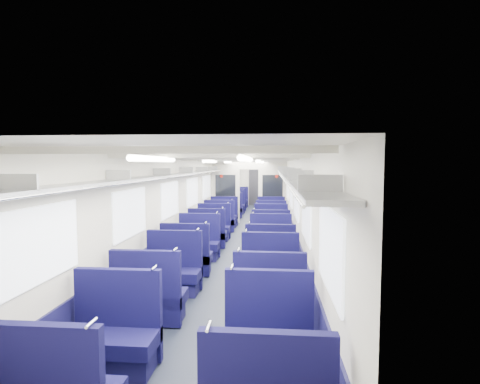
# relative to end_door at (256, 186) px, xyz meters

# --- Properties ---
(floor) EXTENTS (2.80, 18.00, 0.01)m
(floor) POSITION_rel_end_door_xyz_m (0.00, -8.94, -1.00)
(floor) COLOR black
(floor) RESTS_ON ground
(ceiling) EXTENTS (2.80, 18.00, 0.01)m
(ceiling) POSITION_rel_end_door_xyz_m (0.00, -8.94, 1.35)
(ceiling) COLOR silver
(ceiling) RESTS_ON wall_left
(wall_left) EXTENTS (0.02, 18.00, 2.35)m
(wall_left) POSITION_rel_end_door_xyz_m (-1.40, -8.94, 0.18)
(wall_left) COLOR beige
(wall_left) RESTS_ON floor
(dado_left) EXTENTS (0.03, 17.90, 0.70)m
(dado_left) POSITION_rel_end_door_xyz_m (-1.39, -8.94, -0.65)
(dado_left) COLOR #111035
(dado_left) RESTS_ON floor
(wall_right) EXTENTS (0.02, 18.00, 2.35)m
(wall_right) POSITION_rel_end_door_xyz_m (1.40, -8.94, 0.18)
(wall_right) COLOR beige
(wall_right) RESTS_ON floor
(dado_right) EXTENTS (0.03, 17.90, 0.70)m
(dado_right) POSITION_rel_end_door_xyz_m (1.39, -8.94, -0.65)
(dado_right) COLOR #111035
(dado_right) RESTS_ON floor
(wall_far) EXTENTS (2.80, 0.02, 2.35)m
(wall_far) POSITION_rel_end_door_xyz_m (0.00, 0.06, 0.18)
(wall_far) COLOR beige
(wall_far) RESTS_ON floor
(luggage_rack_left) EXTENTS (0.36, 17.40, 0.18)m
(luggage_rack_left) POSITION_rel_end_door_xyz_m (-1.21, -8.94, 0.97)
(luggage_rack_left) COLOR #B2B5BA
(luggage_rack_left) RESTS_ON wall_left
(luggage_rack_right) EXTENTS (0.36, 17.40, 0.18)m
(luggage_rack_right) POSITION_rel_end_door_xyz_m (1.21, -8.94, 0.97)
(luggage_rack_right) COLOR #B2B5BA
(luggage_rack_right) RESTS_ON wall_right
(windows) EXTENTS (2.78, 15.60, 0.75)m
(windows) POSITION_rel_end_door_xyz_m (0.00, -9.40, 0.42)
(windows) COLOR white
(windows) RESTS_ON wall_left
(ceiling_fittings) EXTENTS (2.70, 16.06, 0.11)m
(ceiling_fittings) POSITION_rel_end_door_xyz_m (0.00, -9.20, 1.29)
(ceiling_fittings) COLOR beige
(ceiling_fittings) RESTS_ON ceiling
(end_door) EXTENTS (0.75, 0.06, 2.00)m
(end_door) POSITION_rel_end_door_xyz_m (0.00, 0.00, 0.00)
(end_door) COLOR black
(end_door) RESTS_ON floor
(bulkhead) EXTENTS (2.80, 0.10, 2.35)m
(bulkhead) POSITION_rel_end_door_xyz_m (-0.00, -6.06, 0.23)
(bulkhead) COLOR beige
(bulkhead) RESTS_ON floor
(seat_2) EXTENTS (0.97, 0.53, 1.08)m
(seat_2) POSITION_rel_end_door_xyz_m (-0.83, -16.08, -0.67)
(seat_2) COLOR #0F0D40
(seat_2) RESTS_ON floor
(seat_3) EXTENTS (0.97, 0.53, 1.08)m
(seat_3) POSITION_rel_end_door_xyz_m (0.83, -15.97, -0.67)
(seat_3) COLOR #0F0D40
(seat_3) RESTS_ON floor
(seat_4) EXTENTS (0.97, 0.53, 1.08)m
(seat_4) POSITION_rel_end_door_xyz_m (-0.83, -14.93, -0.67)
(seat_4) COLOR #0F0D40
(seat_4) RESTS_ON floor
(seat_5) EXTENTS (0.97, 0.53, 1.08)m
(seat_5) POSITION_rel_end_door_xyz_m (0.83, -14.88, -0.67)
(seat_5) COLOR #0F0D40
(seat_5) RESTS_ON floor
(seat_6) EXTENTS (0.97, 0.53, 1.08)m
(seat_6) POSITION_rel_end_door_xyz_m (-0.83, -13.70, -0.67)
(seat_6) COLOR #0F0D40
(seat_6) RESTS_ON floor
(seat_7) EXTENTS (0.97, 0.53, 1.08)m
(seat_7) POSITION_rel_end_door_xyz_m (0.83, -13.74, -0.67)
(seat_7) COLOR #0F0D40
(seat_7) RESTS_ON floor
(seat_8) EXTENTS (0.97, 0.53, 1.08)m
(seat_8) POSITION_rel_end_door_xyz_m (-0.83, -12.67, -0.67)
(seat_8) COLOR #0F0D40
(seat_8) RESTS_ON floor
(seat_9) EXTENTS (0.97, 0.53, 1.08)m
(seat_9) POSITION_rel_end_door_xyz_m (0.83, -12.63, -0.67)
(seat_9) COLOR #0F0D40
(seat_9) RESTS_ON floor
(seat_10) EXTENTS (0.97, 0.53, 1.08)m
(seat_10) POSITION_rel_end_door_xyz_m (-0.83, -11.45, -0.67)
(seat_10) COLOR #0F0D40
(seat_10) RESTS_ON floor
(seat_11) EXTENTS (0.97, 0.53, 1.08)m
(seat_11) POSITION_rel_end_door_xyz_m (0.83, -11.38, -0.67)
(seat_11) COLOR #0F0D40
(seat_11) RESTS_ON floor
(seat_12) EXTENTS (0.97, 0.53, 1.08)m
(seat_12) POSITION_rel_end_door_xyz_m (-0.83, -10.26, -0.67)
(seat_12) COLOR #0F0D40
(seat_12) RESTS_ON floor
(seat_13) EXTENTS (0.97, 0.53, 1.08)m
(seat_13) POSITION_rel_end_door_xyz_m (0.83, -10.39, -0.67)
(seat_13) COLOR #0F0D40
(seat_13) RESTS_ON floor
(seat_14) EXTENTS (0.97, 0.53, 1.08)m
(seat_14) POSITION_rel_end_door_xyz_m (-0.83, -9.27, -0.67)
(seat_14) COLOR #0F0D40
(seat_14) RESTS_ON floor
(seat_15) EXTENTS (0.97, 0.53, 1.08)m
(seat_15) POSITION_rel_end_door_xyz_m (0.83, -9.22, -0.67)
(seat_15) COLOR #0F0D40
(seat_15) RESTS_ON floor
(seat_16) EXTENTS (0.97, 0.53, 1.08)m
(seat_16) POSITION_rel_end_door_xyz_m (-0.83, -7.98, -0.67)
(seat_16) COLOR #0F0D40
(seat_16) RESTS_ON floor
(seat_17) EXTENTS (0.97, 0.53, 1.08)m
(seat_17) POSITION_rel_end_door_xyz_m (0.83, -7.94, -0.67)
(seat_17) COLOR #0F0D40
(seat_17) RESTS_ON floor
(seat_18) EXTENTS (0.97, 0.53, 1.08)m
(seat_18) POSITION_rel_end_door_xyz_m (-0.83, -6.95, -0.67)
(seat_18) COLOR #0F0D40
(seat_18) RESTS_ON floor
(seat_19) EXTENTS (0.97, 0.53, 1.08)m
(seat_19) POSITION_rel_end_door_xyz_m (0.83, -6.85, -0.67)
(seat_19) COLOR #0F0D40
(seat_19) RESTS_ON floor
(seat_20) EXTENTS (0.97, 0.53, 1.08)m
(seat_20) POSITION_rel_end_door_xyz_m (-0.83, -4.83, -0.67)
(seat_20) COLOR #0F0D40
(seat_20) RESTS_ON floor
(seat_21) EXTENTS (0.97, 0.53, 1.08)m
(seat_21) POSITION_rel_end_door_xyz_m (0.83, -4.93, -0.67)
(seat_21) COLOR #0F0D40
(seat_21) RESTS_ON floor
(seat_22) EXTENTS (0.97, 0.53, 1.08)m
(seat_22) POSITION_rel_end_door_xyz_m (-0.83, -3.60, -0.67)
(seat_22) COLOR #0F0D40
(seat_22) RESTS_ON floor
(seat_23) EXTENTS (0.97, 0.53, 1.08)m
(seat_23) POSITION_rel_end_door_xyz_m (0.83, -3.70, -0.67)
(seat_23) COLOR #0F0D40
(seat_23) RESTS_ON floor
(seat_24) EXTENTS (0.97, 0.53, 1.08)m
(seat_24) POSITION_rel_end_door_xyz_m (-0.83, -2.46, -0.67)
(seat_24) COLOR #0F0D40
(seat_24) RESTS_ON floor
(seat_25) EXTENTS (0.97, 0.53, 1.08)m
(seat_25) POSITION_rel_end_door_xyz_m (0.83, -2.50, -0.67)
(seat_25) COLOR #0F0D40
(seat_25) RESTS_ON floor
(seat_26) EXTENTS (0.97, 0.53, 1.08)m
(seat_26) POSITION_rel_end_door_xyz_m (-0.83, -1.27, -0.67)
(seat_26) COLOR #0F0D40
(seat_26) RESTS_ON floor
(seat_27) EXTENTS (0.97, 0.53, 1.08)m
(seat_27) POSITION_rel_end_door_xyz_m (0.83, -1.28, -0.67)
(seat_27) COLOR #0F0D40
(seat_27) RESTS_ON floor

